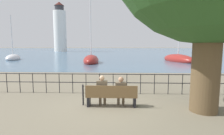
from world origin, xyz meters
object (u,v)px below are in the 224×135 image
at_px(closed_umbrella, 83,93).
at_px(harbor_lighthouse, 60,29).
at_px(park_bench, 111,96).
at_px(sailboat_2, 178,59).
at_px(seated_person_right, 121,90).
at_px(sailboat_1, 91,60).
at_px(seated_person_left, 102,89).
at_px(sailboat_0, 13,58).

bearing_deg(closed_umbrella, harbor_lighthouse, 109.24).
xyz_separation_m(park_bench, sailboat_2, (9.97, 22.20, -0.07)).
bearing_deg(park_bench, harbor_lighthouse, 109.96).
bearing_deg(sailboat_2, seated_person_right, -127.46).
xyz_separation_m(seated_person_right, sailboat_1, (-4.29, 19.03, -0.28)).
height_order(sailboat_1, sailboat_2, sailboat_1).
distance_m(seated_person_left, seated_person_right, 0.77).
height_order(seated_person_left, closed_umbrella, seated_person_left).
relative_size(closed_umbrella, sailboat_1, 0.08).
distance_m(sailboat_2, harbor_lighthouse, 71.28).
bearing_deg(closed_umbrella, seated_person_left, -4.59).
height_order(seated_person_left, seated_person_right, seated_person_left).
bearing_deg(sailboat_1, sailboat_2, 7.46).
relative_size(park_bench, seated_person_right, 1.69).
bearing_deg(closed_umbrella, seated_person_right, -2.31).
height_order(closed_umbrella, sailboat_1, sailboat_1).
distance_m(seated_person_right, closed_umbrella, 1.58).
bearing_deg(sailboat_2, sailboat_0, 161.30).
xyz_separation_m(sailboat_1, sailboat_2, (13.88, 3.09, -0.03)).
distance_m(seated_person_left, closed_umbrella, 0.83).
bearing_deg(sailboat_1, harbor_lighthouse, 107.32).
height_order(park_bench, sailboat_1, sailboat_1).
bearing_deg(sailboat_2, park_bench, -128.22).
distance_m(closed_umbrella, sailboat_2, 24.72).
distance_m(park_bench, seated_person_right, 0.46).
bearing_deg(harbor_lighthouse, seated_person_right, -69.78).
bearing_deg(seated_person_right, sailboat_2, 66.57).
xyz_separation_m(seated_person_left, sailboat_0, (-18.92, 24.51, -0.37)).
bearing_deg(park_bench, closed_umbrella, 173.18).
relative_size(park_bench, seated_person_left, 1.62).
relative_size(closed_umbrella, sailboat_2, 0.09).
height_order(closed_umbrella, sailboat_0, sailboat_0).
distance_m(sailboat_0, sailboat_2, 29.38).
bearing_deg(park_bench, sailboat_0, 128.14).
height_order(park_bench, closed_umbrella, closed_umbrella).
bearing_deg(sailboat_0, sailboat_1, -36.94).
height_order(seated_person_right, harbor_lighthouse, harbor_lighthouse).
bearing_deg(sailboat_1, seated_person_right, -82.39).
distance_m(sailboat_0, harbor_lighthouse, 58.01).
height_order(sailboat_0, sailboat_2, sailboat_2).
height_order(sailboat_2, harbor_lighthouse, harbor_lighthouse).
bearing_deg(harbor_lighthouse, sailboat_0, -79.90).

